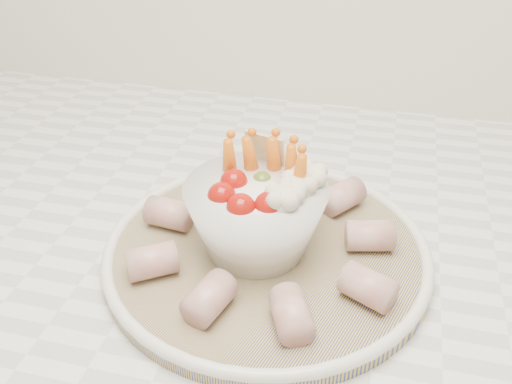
# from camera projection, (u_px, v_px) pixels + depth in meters

# --- Properties ---
(serving_platter) EXTENTS (0.41, 0.41, 0.02)m
(serving_platter) POSITION_uv_depth(u_px,v_px,m) (267.00, 251.00, 0.58)
(serving_platter) COLOR navy
(serving_platter) RESTS_ON kitchen_counter
(veggie_bowl) EXTENTS (0.14, 0.14, 0.11)m
(veggie_bowl) POSITION_uv_depth(u_px,v_px,m) (258.00, 213.00, 0.55)
(veggie_bowl) COLOR white
(veggie_bowl) RESTS_ON serving_platter
(cured_meat_rolls) EXTENTS (0.26, 0.27, 0.03)m
(cured_meat_rolls) POSITION_uv_depth(u_px,v_px,m) (267.00, 235.00, 0.57)
(cured_meat_rolls) COLOR #AF5350
(cured_meat_rolls) RESTS_ON serving_platter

